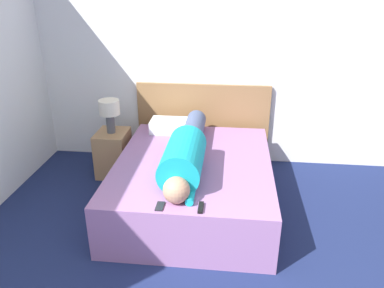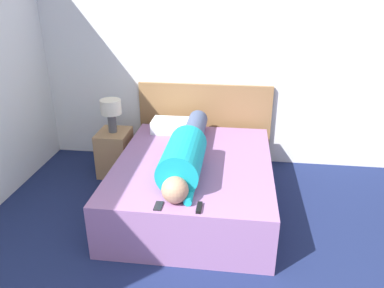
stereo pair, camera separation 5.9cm
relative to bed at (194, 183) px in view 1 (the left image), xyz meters
The scene contains 9 objects.
wall_back 1.58m from the bed, 86.77° to the left, with size 5.48×0.06×2.60m.
bed is the anchor object (origin of this frame).
headboard 1.15m from the bed, 90.00° to the left, with size 1.70×0.04×1.03m.
nightstand 1.22m from the bed, 149.95° to the left, with size 0.37×0.44×0.55m.
table_lamp 1.34m from the bed, 149.95° to the left, with size 0.24×0.24×0.40m.
person_lying 0.45m from the bed, 112.28° to the right, with size 0.37×1.83×0.37m.
pillow_near_headboard 0.90m from the bed, 113.54° to the left, with size 0.53×0.30×0.15m.
tv_remote 0.92m from the bed, 80.16° to the right, with size 0.04×0.15×0.02m.
cell_phone 0.94m from the bed, 101.79° to the right, with size 0.06×0.13×0.01m.
Camera 1 is at (0.29, -1.19, 2.24)m, focal length 35.00 mm.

